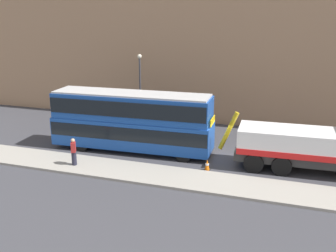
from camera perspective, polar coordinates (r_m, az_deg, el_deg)
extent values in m
plane|color=#38383D|center=(26.17, 8.18, -4.58)|extent=(120.00, 120.00, 0.00)
cube|color=gray|center=(22.33, 6.23, -8.14)|extent=(60.00, 2.80, 0.15)
cube|color=#9E7A5B|center=(32.63, 11.47, 13.88)|extent=(60.00, 1.20, 16.00)
cube|color=#2D2D2D|center=(25.05, 20.10, -4.37)|extent=(9.09, 2.59, 0.55)
cube|color=silver|center=(24.64, 17.32, -2.03)|extent=(6.20, 2.86, 1.40)
cube|color=red|center=(24.81, 17.22, -3.17)|extent=(6.21, 2.91, 0.36)
cylinder|color=#B79914|center=(24.68, 8.77, -0.68)|extent=(1.24, 0.33, 2.52)
cylinder|color=black|center=(26.08, 16.17, -3.81)|extent=(1.17, 0.39, 1.16)
cylinder|color=black|center=(24.01, 16.15, -5.61)|extent=(1.17, 0.39, 1.16)
cylinder|color=black|center=(26.10, 12.66, -3.53)|extent=(1.17, 0.39, 1.16)
cylinder|color=black|center=(24.02, 12.32, -5.30)|extent=(1.17, 0.39, 1.16)
cube|color=#19479E|center=(26.93, -5.27, -0.95)|extent=(11.10, 2.96, 1.90)
cube|color=#19479E|center=(26.44, -5.37, 2.77)|extent=(10.87, 2.85, 1.70)
cube|color=black|center=(26.86, -5.28, -0.45)|extent=(10.99, 3.01, 0.90)
cube|color=black|center=(26.42, -5.38, 2.98)|extent=(10.77, 3.00, 1.00)
cube|color=#B2B2B2|center=(26.24, -5.42, 4.69)|extent=(10.65, 2.74, 0.12)
cube|color=yellow|center=(25.18, 6.48, 0.72)|extent=(0.12, 1.50, 0.44)
cylinder|color=black|center=(27.08, 3.34, -2.52)|extent=(1.05, 0.34, 1.04)
cylinder|color=black|center=(25.10, 2.26, -4.08)|extent=(1.05, 0.34, 1.04)
cylinder|color=black|center=(29.39, -10.50, -1.22)|extent=(1.05, 0.34, 1.04)
cylinder|color=black|center=(27.57, -12.45, -2.55)|extent=(1.05, 0.34, 1.04)
cylinder|color=#232333|center=(24.91, -13.46, -4.59)|extent=(0.40, 0.40, 0.85)
cube|color=maroon|center=(24.66, -13.58, -2.99)|extent=(0.40, 0.47, 0.62)
sphere|color=tan|center=(24.52, -13.65, -2.05)|extent=(0.24, 0.24, 0.24)
cone|color=orange|center=(23.93, 5.70, -5.64)|extent=(0.32, 0.32, 0.72)
cylinder|color=white|center=(23.91, 5.70, -5.56)|extent=(0.21, 0.21, 0.10)
cube|color=black|center=(24.06, 5.68, -6.39)|extent=(0.36, 0.36, 0.04)
cylinder|color=#38383D|center=(33.27, -4.05, 5.08)|extent=(0.16, 0.16, 5.50)
sphere|color=#EAE5C6|center=(32.81, -4.15, 10.05)|extent=(0.36, 0.36, 0.36)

